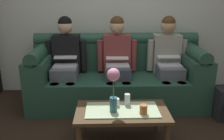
% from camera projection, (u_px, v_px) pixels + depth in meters
% --- Properties ---
extents(couch, '(2.38, 0.88, 0.96)m').
position_uv_depth(couch, '(117.00, 77.00, 3.50)').
color(couch, '#234738').
rests_on(couch, ground_plane).
extents(person_left, '(0.56, 0.67, 1.22)m').
position_uv_depth(person_left, '(66.00, 58.00, 3.39)').
color(person_left, '#595B66').
rests_on(person_left, ground_plane).
extents(person_middle, '(0.56, 0.67, 1.22)m').
position_uv_depth(person_middle, '(117.00, 58.00, 3.41)').
color(person_middle, '#383D4C').
rests_on(person_middle, ground_plane).
extents(person_right, '(0.56, 0.67, 1.22)m').
position_uv_depth(person_right, '(168.00, 57.00, 3.43)').
color(person_right, '#595B66').
rests_on(person_right, ground_plane).
extents(coffee_table, '(0.95, 0.52, 0.38)m').
position_uv_depth(coffee_table, '(122.00, 114.00, 2.53)').
color(coffee_table, '#47331E').
rests_on(coffee_table, ground_plane).
extents(flower_vase, '(0.13, 0.13, 0.45)m').
position_uv_depth(flower_vase, '(113.00, 84.00, 2.38)').
color(flower_vase, '#336672').
rests_on(flower_vase, coffee_table).
extents(cup_near_left, '(0.07, 0.07, 0.08)m').
position_uv_depth(cup_near_left, '(116.00, 102.00, 2.58)').
color(cup_near_left, white).
rests_on(cup_near_left, coffee_table).
extents(cup_near_right, '(0.08, 0.08, 0.09)m').
position_uv_depth(cup_near_right, '(143.00, 109.00, 2.41)').
color(cup_near_right, '#B26633').
rests_on(cup_near_right, coffee_table).
extents(cup_far_center, '(0.06, 0.06, 0.12)m').
position_uv_depth(cup_far_center, '(127.00, 100.00, 2.59)').
color(cup_far_center, silver).
rests_on(cup_far_center, coffee_table).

